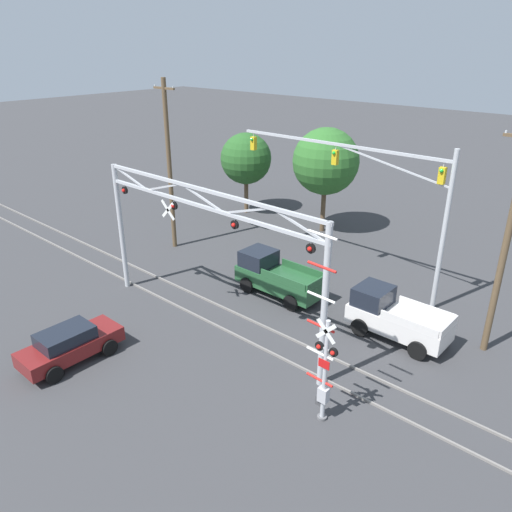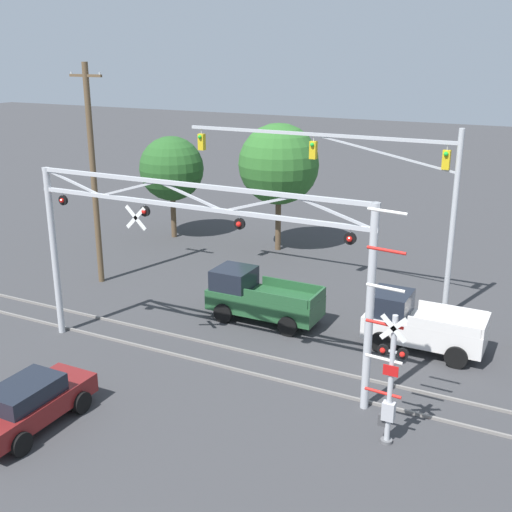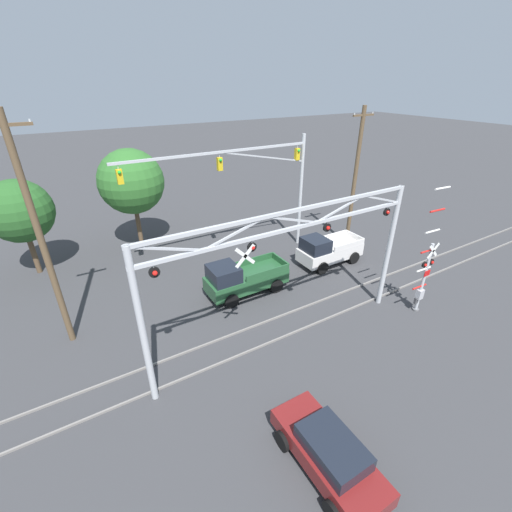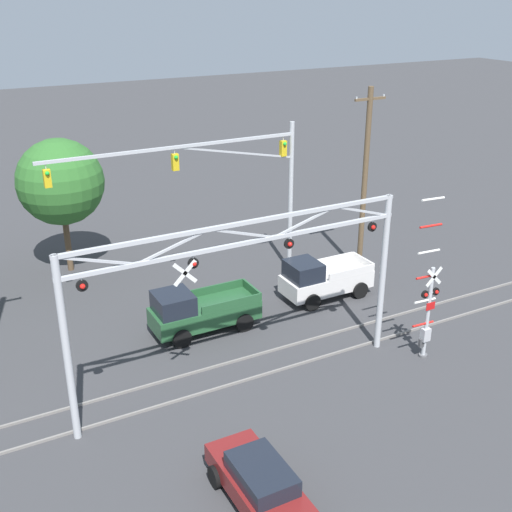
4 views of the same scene
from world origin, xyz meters
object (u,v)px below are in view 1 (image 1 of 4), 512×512
Objects in this scene: pickup_truck_following at (394,317)px; background_tree_beyond_span at (326,162)px; sedan_waiting at (70,344)px; traffic_signal_span at (388,189)px; crossing_gantry at (204,236)px; utility_pole_left at (169,165)px; pickup_truck_lead at (275,276)px; background_tree_far_left_verge at (246,159)px; crossing_signal_mast at (324,365)px; utility_pole_right at (506,242)px.

background_tree_beyond_span is (-10.17, 9.22, 3.92)m from pickup_truck_following.
sedan_waiting is at bearing -130.86° from pickup_truck_following.
background_tree_beyond_span is at bearing 143.29° from traffic_signal_span.
pickup_truck_following is (6.88, 5.02, -3.59)m from crossing_gantry.
traffic_signal_span is 13.40m from utility_pole_left.
pickup_truck_lead is 1.07× the size of pickup_truck_following.
sedan_waiting is 21.13m from background_tree_far_left_verge.
crossing_gantry is 2.91× the size of pickup_truck_following.
crossing_gantry is 1.25× the size of utility_pole_left.
traffic_signal_span is 3.02× the size of sedan_waiting.
background_tree_far_left_verge is (-10.09, 13.73, -0.39)m from crossing_gantry.
pickup_truck_lead is 1.15× the size of sedan_waiting.
traffic_signal_span is 7.20m from pickup_truck_lead.
pickup_truck_following is 19.33m from background_tree_far_left_verge.
background_tree_far_left_verge is (-10.31, 8.97, 3.20)m from pickup_truck_lead.
pickup_truck_following is at bearing -53.21° from traffic_signal_span.
crossing_signal_mast is at bearing -71.69° from traffic_signal_span.
background_tree_far_left_verge is at bearing -175.70° from background_tree_beyond_span.
utility_pole_right is (3.53, 1.72, 4.03)m from pickup_truck_following.
pickup_truck_following is 14.09m from sedan_waiting.
traffic_signal_span is at bearing 13.95° from utility_pole_left.
sedan_waiting is at bearing -59.51° from utility_pole_left.
pickup_truck_lead is at bearing 76.16° from sedan_waiting.
pickup_truck_lead is at bearing 139.08° from crossing_signal_mast.
utility_pole_left reaches higher than crossing_gantry.
pickup_truck_lead is (-3.90, -3.95, -4.59)m from traffic_signal_span.
background_tree_beyond_span reaches higher than sedan_waiting.
crossing_gantry is 1.82× the size of background_tree_beyond_span.
crossing_signal_mast is 11.33m from traffic_signal_span.
crossing_gantry is at bearing -147.09° from utility_pole_right.
crossing_signal_mast reaches higher than pickup_truck_lead.
traffic_signal_span is at bearing -19.47° from background_tree_far_left_verge.
utility_pole_right is at bearing 70.86° from crossing_signal_mast.
sedan_waiting is 0.40× the size of utility_pole_left.
pickup_truck_lead is 10.12m from utility_pole_left.
crossing_signal_mast reaches higher than pickup_truck_following.
pickup_truck_lead is (0.22, 4.76, -3.59)m from crossing_gantry.
utility_pole_left is 10.40m from background_tree_beyond_span.
pickup_truck_following is 0.62× the size of background_tree_beyond_span.
background_tree_beyond_span is 6.85m from background_tree_far_left_verge.
background_tree_far_left_verge reaches higher than sedan_waiting.
pickup_truck_following is 0.73× the size of background_tree_far_left_verge.
utility_pole_left reaches higher than sedan_waiting.
utility_pole_left reaches higher than traffic_signal_span.
crossing_gantry is 9.68m from traffic_signal_span.
background_tree_beyond_span is (-13.71, 7.50, -0.10)m from utility_pole_right.
sedan_waiting is (-2.34, -5.64, -3.81)m from crossing_gantry.
pickup_truck_lead reaches higher than sedan_waiting.
background_tree_beyond_span is at bearing 103.04° from crossing_gantry.
sedan_waiting is at bearing -103.84° from pickup_truck_lead.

